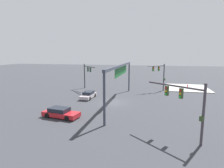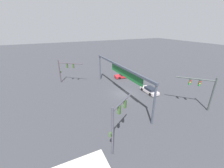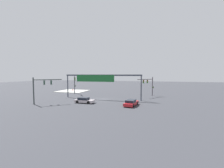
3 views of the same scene
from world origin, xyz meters
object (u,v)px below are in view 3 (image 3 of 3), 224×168
at_px(traffic_signal_opposite_side, 41,86).
at_px(fire_hydrant_on_curb, 73,90).
at_px(sedan_car_approaching, 84,100).
at_px(sedan_car_waiting_far, 131,103).
at_px(traffic_signal_near_corner, 75,82).
at_px(traffic_signal_cross_street, 149,83).

bearing_deg(traffic_signal_opposite_side, fire_hydrant_on_curb, 61.62).
height_order(sedan_car_approaching, sedan_car_waiting_far, same).
distance_m(traffic_signal_opposite_side, sedan_car_waiting_far, 19.19).
relative_size(traffic_signal_near_corner, fire_hydrant_on_curb, 8.12).
bearing_deg(sedan_car_approaching, traffic_signal_opposite_side, -157.22).
xyz_separation_m(traffic_signal_cross_street, fire_hydrant_on_curb, (27.40, -4.70, -3.18)).
xyz_separation_m(traffic_signal_opposite_side, sedan_car_waiting_far, (-18.59, -3.47, -3.26)).
bearing_deg(traffic_signal_near_corner, sedan_car_approaching, 4.02).
xyz_separation_m(traffic_signal_cross_street, sedan_car_approaching, (13.09, 14.32, -3.10)).
bearing_deg(fire_hydrant_on_curb, traffic_signal_cross_street, 170.27).
height_order(traffic_signal_cross_street, fire_hydrant_on_curb, traffic_signal_cross_street).
height_order(traffic_signal_near_corner, traffic_signal_cross_street, traffic_signal_near_corner).
relative_size(sedan_car_waiting_far, fire_hydrant_on_curb, 6.85).
distance_m(traffic_signal_cross_street, fire_hydrant_on_curb, 27.98).
height_order(traffic_signal_near_corner, sedan_car_approaching, traffic_signal_near_corner).
bearing_deg(sedan_car_waiting_far, traffic_signal_opposite_side, 108.93).
distance_m(sedan_car_approaching, fire_hydrant_on_curb, 23.80).
xyz_separation_m(traffic_signal_opposite_side, fire_hydrant_on_curb, (5.98, -22.36, -3.35)).
bearing_deg(traffic_signal_near_corner, sedan_car_waiting_far, 24.35).
height_order(traffic_signal_near_corner, fire_hydrant_on_curb, traffic_signal_near_corner).
bearing_deg(sedan_car_approaching, sedan_car_waiting_far, 1.61).
distance_m(traffic_signal_near_corner, traffic_signal_opposite_side, 16.05).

